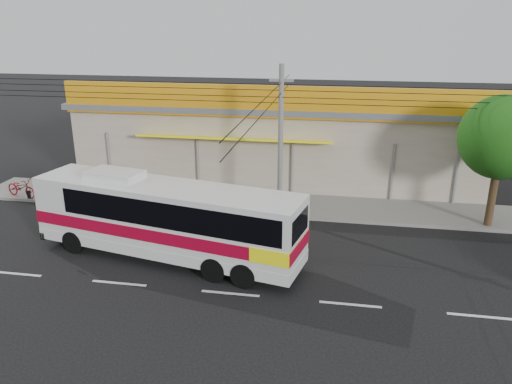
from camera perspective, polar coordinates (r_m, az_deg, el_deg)
ground at (r=19.36m, az=-1.31°, el=-7.79°), size 120.00×120.00×0.00m
sidewalk at (r=24.75m, az=1.37°, el=-1.38°), size 30.00×3.20×0.15m
lane_markings at (r=17.22m, az=-2.95°, el=-11.51°), size 50.00×0.12×0.01m
storefront_building at (r=29.37m, az=3.02°, el=6.46°), size 22.60×9.20×5.70m
coach_bus at (r=19.06m, az=-9.82°, el=-2.77°), size 10.83×4.39×3.26m
motorbike_red at (r=28.05m, az=-25.26°, el=0.47°), size 2.01×1.17×1.00m
motorbike_dark at (r=28.15m, az=-21.53°, el=1.16°), size 1.87×0.74×1.10m
utility_pole at (r=21.79m, az=2.91°, el=11.24°), size 34.00×14.00×7.00m
tree_near at (r=23.26m, az=26.55°, el=5.26°), size 3.55×3.55×5.88m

